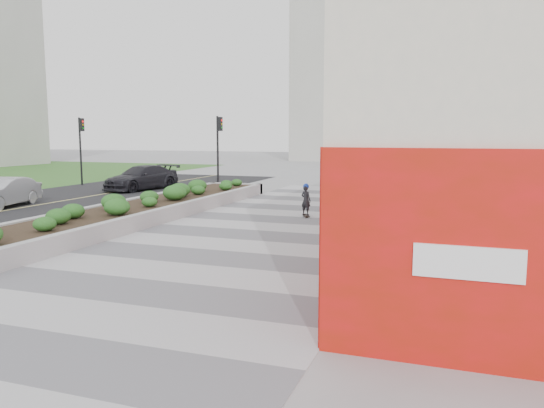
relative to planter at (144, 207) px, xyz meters
The scene contains 12 objects.
ground 8.91m from the planter, 51.84° to the right, with size 160.00×160.00×0.00m, color gray.
walkway 6.81m from the planter, 36.03° to the right, with size 8.00×36.00×0.01m, color #A8A8AD.
building 13.12m from the planter, ahead, with size 6.04×24.08×8.00m.
planter is the anchor object (origin of this frame).
street 6.51m from the planter, behind, with size 10.00×40.00×0.00m, color black.
traffic_signal_near 10.90m from the planter, 99.35° to the left, with size 0.33×0.28×4.20m.
traffic_signal_far 15.00m from the planter, 137.54° to the left, with size 0.33×0.28×4.20m.
distant_bldg_north_l 48.95m from the planter, 89.40° to the left, with size 16.00×12.00×20.00m, color #ADAAA3.
manhole_cover 7.22m from the planter, 33.69° to the right, with size 0.44×0.44×0.01m, color #595654.
skateboarder 6.23m from the planter, 20.14° to the left, with size 0.49×0.74×1.31m.
car_silver 7.45m from the planter, behind, with size 1.37×3.94×1.30m, color #AFB2B8.
car_dark 10.52m from the planter, 123.63° to the left, with size 1.94×4.77×1.38m, color black.
Camera 1 is at (5.82, -10.37, 3.18)m, focal length 35.00 mm.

